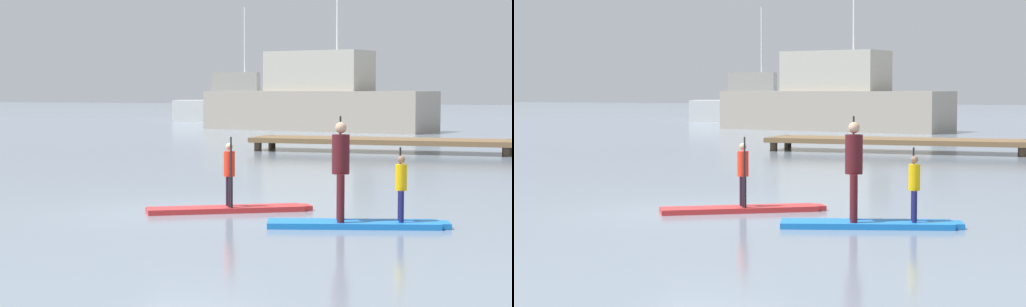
# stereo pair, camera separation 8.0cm
# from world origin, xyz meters

# --- Properties ---
(ground_plane) EXTENTS (240.00, 240.00, 0.00)m
(ground_plane) POSITION_xyz_m (0.00, 0.00, 0.00)
(ground_plane) COLOR gray
(paddleboard_near) EXTENTS (2.95, 2.04, 0.10)m
(paddleboard_near) POSITION_xyz_m (0.61, 0.15, 0.05)
(paddleboard_near) COLOR red
(paddleboard_near) RESTS_ON ground
(paddler_child_solo) EXTENTS (0.29, 0.37, 1.33)m
(paddler_child_solo) POSITION_xyz_m (0.61, 0.14, 0.78)
(paddler_child_solo) COLOR black
(paddler_child_solo) RESTS_ON paddleboard_near
(paddleboard_far) EXTENTS (3.09, 1.44, 0.10)m
(paddleboard_far) POSITION_xyz_m (3.34, -1.00, 0.05)
(paddleboard_far) COLOR blue
(paddleboard_far) RESTS_ON ground
(paddler_adult) EXTENTS (0.36, 0.51, 1.76)m
(paddler_adult) POSITION_xyz_m (3.06, -1.08, 1.06)
(paddler_adult) COLOR #4C1419
(paddler_adult) RESTS_ON paddleboard_far
(paddler_child_front) EXTENTS (0.24, 0.38, 1.24)m
(paddler_child_front) POSITION_xyz_m (4.03, -0.80, 0.72)
(paddler_child_front) COLOR #19194C
(paddler_child_front) RESTS_ON paddleboard_far
(fishing_boat_white_large) EXTENTS (13.53, 6.34, 9.15)m
(fishing_boat_white_large) POSITION_xyz_m (-6.92, 34.28, 1.65)
(fishing_boat_white_large) COLOR #9E9384
(fishing_boat_white_large) RESTS_ON ground
(trawler_grey_distant) EXTENTS (8.61, 4.05, 8.04)m
(trawler_grey_distant) POSITION_xyz_m (-16.29, 46.16, 1.22)
(trawler_grey_distant) COLOR silver
(trawler_grey_distant) RESTS_ON ground
(floating_dock) EXTENTS (9.58, 2.30, 0.50)m
(floating_dock) POSITION_xyz_m (0.02, 17.58, 0.40)
(floating_dock) COLOR brown
(floating_dock) RESTS_ON ground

